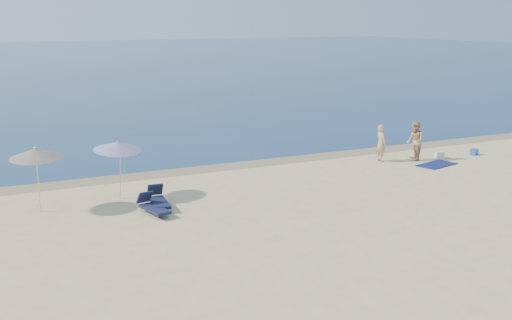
{
  "coord_description": "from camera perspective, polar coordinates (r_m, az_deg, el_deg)",
  "views": [
    {
      "loc": [
        -15.06,
        -7.11,
        6.77
      ],
      "look_at": [
        -3.83,
        16.0,
        1.0
      ],
      "focal_mm": 45.0,
      "sensor_mm": 36.0,
      "label": 1
    }
  ],
  "objects": [
    {
      "name": "sea",
      "position": [
        108.38,
        -18.09,
        8.46
      ],
      "size": [
        240.0,
        160.0,
        0.01
      ],
      "primitive_type": "cube",
      "color": "#0D2A4E",
      "rests_on": "ground"
    },
    {
      "name": "blue_cooler",
      "position": [
        33.85,
        18.82,
        0.69
      ],
      "size": [
        0.49,
        0.43,
        0.29
      ],
      "primitive_type": "cube",
      "rotation": [
        0.0,
        0.0,
        0.4
      ],
      "color": "#1C509B",
      "rests_on": "ground"
    },
    {
      "name": "lounger_left",
      "position": [
        22.75,
        -9.16,
        -4.14
      ],
      "size": [
        0.84,
        1.69,
        0.71
      ],
      "rotation": [
        0.0,
        0.0,
        0.2
      ],
      "color": "#141939",
      "rests_on": "ground"
    },
    {
      "name": "person_right",
      "position": [
        31.58,
        13.96,
        1.64
      ],
      "size": [
        0.98,
        1.1,
        1.88
      ],
      "primitive_type": "imported",
      "rotation": [
        0.0,
        0.0,
        -1.91
      ],
      "color": "tan",
      "rests_on": "ground"
    },
    {
      "name": "wet_sand_strip",
      "position": [
        31.23,
        3.59,
        0.12
      ],
      "size": [
        240.0,
        1.6,
        0.0
      ],
      "primitive_type": "cube",
      "color": "#847254",
      "rests_on": "ground"
    },
    {
      "name": "white_bag",
      "position": [
        32.58,
        16.02,
        0.43
      ],
      "size": [
        0.4,
        0.36,
        0.3
      ],
      "primitive_type": "cube",
      "rotation": [
        0.0,
        0.0,
        -0.21
      ],
      "color": "silver",
      "rests_on": "ground"
    },
    {
      "name": "person_left",
      "position": [
        31.01,
        11.05,
        1.49
      ],
      "size": [
        0.44,
        0.66,
        1.78
      ],
      "primitive_type": "imported",
      "rotation": [
        0.0,
        0.0,
        1.55
      ],
      "color": "tan",
      "rests_on": "ground"
    },
    {
      "name": "lounger_right",
      "position": [
        23.48,
        -8.65,
        -3.55
      ],
      "size": [
        0.75,
        1.78,
        0.76
      ],
      "rotation": [
        0.0,
        0.0,
        -0.11
      ],
      "color": "#121932",
      "rests_on": "ground"
    },
    {
      "name": "beach_towel",
      "position": [
        31.04,
        15.74,
        -0.4
      ],
      "size": [
        2.15,
        1.53,
        0.03
      ],
      "primitive_type": "cube",
      "rotation": [
        0.0,
        0.0,
        0.25
      ],
      "color": "#0E1349",
      "rests_on": "ground"
    },
    {
      "name": "umbrella_far",
      "position": [
        23.64,
        -19.01,
        0.55
      ],
      "size": [
        2.12,
        2.13,
        2.38
      ],
      "rotation": [
        0.0,
        0.0,
        -0.21
      ],
      "color": "silver",
      "rests_on": "ground"
    },
    {
      "name": "umbrella_near",
      "position": [
        24.59,
        -12.21,
        1.22
      ],
      "size": [
        2.14,
        2.16,
        2.33
      ],
      "rotation": [
        0.0,
        0.0,
        0.22
      ],
      "color": "silver",
      "rests_on": "ground"
    }
  ]
}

